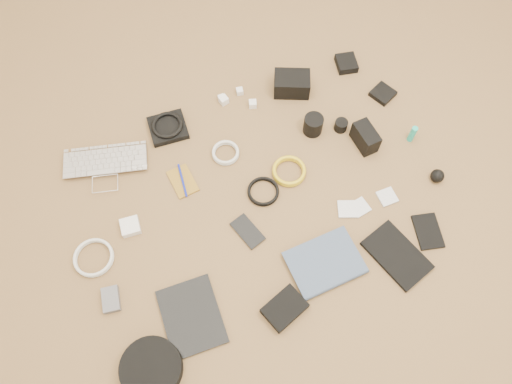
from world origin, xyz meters
name	(u,v)px	position (x,y,z in m)	size (l,w,h in m)	color
laptop	(106,171)	(-0.49, 0.33, 0.01)	(0.33, 0.23, 0.03)	silver
headphone_pouch	(168,128)	(-0.21, 0.42, 0.01)	(0.15, 0.14, 0.03)	black
headphones	(167,125)	(-0.21, 0.42, 0.03)	(0.13, 0.13, 0.02)	black
charger_a	(222,98)	(0.05, 0.48, 0.01)	(0.03, 0.03, 0.02)	white
charger_b	(224,100)	(0.05, 0.46, 0.02)	(0.03, 0.03, 0.03)	white
charger_c	(240,91)	(0.13, 0.48, 0.01)	(0.03, 0.03, 0.03)	white
charger_d	(253,104)	(0.16, 0.40, 0.01)	(0.03, 0.03, 0.03)	white
dslr_camera	(292,84)	(0.34, 0.41, 0.04)	(0.15, 0.10, 0.09)	black
lens_pouch	(346,63)	(0.62, 0.44, 0.02)	(0.08, 0.09, 0.03)	black
notebook_olive	(183,181)	(-0.23, 0.17, 0.00)	(0.08, 0.13, 0.01)	olive
pen_blue	(182,180)	(-0.23, 0.17, 0.01)	(0.01, 0.01, 0.14)	#1420A5
cable_white_a	(226,154)	(-0.03, 0.22, 0.01)	(0.11, 0.11, 0.01)	silver
lens_a	(313,125)	(0.33, 0.19, 0.04)	(0.08, 0.08, 0.08)	black
lens_b	(341,125)	(0.44, 0.15, 0.02)	(0.05, 0.05, 0.05)	black
card_reader	(383,94)	(0.68, 0.24, 0.01)	(0.09, 0.09, 0.02)	black
power_brick	(130,226)	(-0.47, 0.07, 0.01)	(0.07, 0.07, 0.03)	white
cable_white_b	(94,258)	(-0.63, 0.00, 0.01)	(0.14, 0.14, 0.01)	silver
cable_black	(263,192)	(0.04, 0.01, 0.01)	(0.12, 0.12, 0.01)	black
cable_yellow	(289,172)	(0.16, 0.05, 0.01)	(0.13, 0.13, 0.01)	gold
flash	(365,137)	(0.50, 0.06, 0.04)	(0.06, 0.12, 0.09)	black
lens_cleaner	(412,134)	(0.68, 0.00, 0.04)	(0.02, 0.02, 0.08)	#1BB59F
battery_charger	(111,299)	(-0.61, -0.17, 0.01)	(0.06, 0.09, 0.02)	#58575C
tablet	(192,316)	(-0.38, -0.33, 0.01)	(0.19, 0.25, 0.01)	black
phone	(248,231)	(-0.08, -0.12, 0.01)	(0.07, 0.13, 0.01)	black
filter_case_left	(347,209)	(0.30, -0.18, 0.00)	(0.07, 0.07, 0.01)	silver
filter_case_mid	(360,207)	(0.35, -0.19, 0.00)	(0.06, 0.06, 0.01)	silver
filter_case_right	(387,197)	(0.47, -0.19, 0.00)	(0.07, 0.07, 0.01)	silver
air_blower	(437,176)	(0.68, -0.20, 0.03)	(0.05, 0.05, 0.05)	black
headphone_case	(151,369)	(-0.55, -0.44, 0.03)	(0.20, 0.20, 0.06)	black
drive_case	(285,308)	(-0.07, -0.43, 0.02)	(0.14, 0.10, 0.04)	black
paperback	(337,287)	(0.13, -0.43, 0.01)	(0.19, 0.25, 0.03)	#3C4C66
notebook_black_a	(397,255)	(0.38, -0.41, 0.01)	(0.14, 0.23, 0.02)	black
notebook_black_b	(428,231)	(0.53, -0.38, 0.01)	(0.09, 0.14, 0.01)	black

